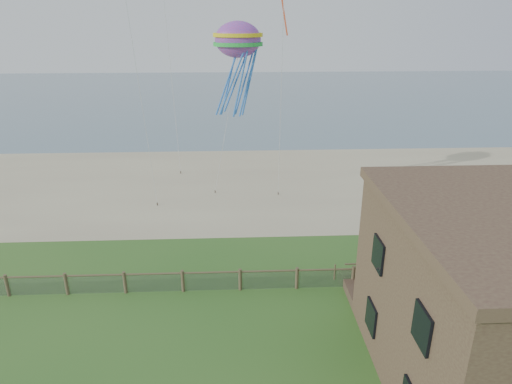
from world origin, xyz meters
TOP-DOWN VIEW (x-y plane):
  - ground at (0.00, 0.00)m, footprint 160.00×160.00m
  - sand_beach at (0.00, 22.00)m, footprint 72.00×20.00m
  - ocean at (0.00, 66.00)m, footprint 160.00×68.00m
  - chainlink_fence at (0.00, 6.00)m, footprint 36.20×0.20m
  - motel_deck at (13.00, 5.00)m, footprint 15.00×2.00m
  - picnic_table at (8.02, 5.00)m, footprint 1.77×1.41m
  - octopus_kite at (0.15, 17.01)m, footprint 3.66×2.88m

SIDE VIEW (x-z plane):
  - ground at x=0.00m, z-range 0.00..0.00m
  - ocean at x=0.00m, z-range -0.01..0.01m
  - sand_beach at x=0.00m, z-range -0.01..0.01m
  - motel_deck at x=13.00m, z-range 0.00..0.50m
  - picnic_table at x=8.02m, z-range 0.00..0.70m
  - chainlink_fence at x=0.00m, z-range -0.07..1.18m
  - octopus_kite at x=0.15m, z-range 6.91..13.68m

